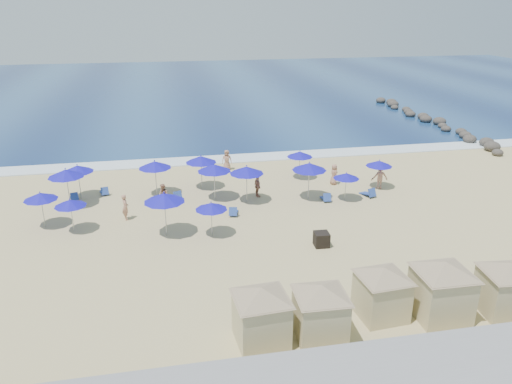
% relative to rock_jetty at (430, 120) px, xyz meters
% --- Properties ---
extents(ground, '(160.00, 160.00, 0.00)m').
position_rel_rock_jetty_xyz_m(ground, '(-24.01, -24.90, -0.36)').
color(ground, tan).
rests_on(ground, ground).
extents(ocean, '(160.00, 80.00, 0.06)m').
position_rel_rock_jetty_xyz_m(ocean, '(-24.01, 30.10, -0.33)').
color(ocean, navy).
rests_on(ocean, ground).
extents(surf_line, '(160.00, 2.50, 0.08)m').
position_rel_rock_jetty_xyz_m(surf_line, '(-24.01, -9.40, -0.32)').
color(surf_line, white).
rests_on(surf_line, ground).
extents(seawall, '(160.00, 6.10, 1.22)m').
position_rel_rock_jetty_xyz_m(seawall, '(-24.01, -38.40, 0.29)').
color(seawall, gray).
rests_on(seawall, ground).
extents(rock_jetty, '(2.56, 26.66, 0.96)m').
position_rel_rock_jetty_xyz_m(rock_jetty, '(0.00, 0.00, 0.00)').
color(rock_jetty, '#2E2926').
rests_on(rock_jetty, ground).
extents(trash_bin, '(0.86, 0.86, 0.81)m').
position_rel_rock_jetty_xyz_m(trash_bin, '(-21.81, -26.96, 0.05)').
color(trash_bin, black).
rests_on(trash_bin, ground).
extents(cabana_0, '(4.36, 4.36, 2.74)m').
position_rel_rock_jetty_xyz_m(cabana_0, '(-26.87, -34.62, 1.21)').
color(cabana_0, '#C1B284').
rests_on(cabana_0, ground).
extents(cabana_1, '(4.26, 4.26, 2.68)m').
position_rel_rock_jetty_xyz_m(cabana_1, '(-24.45, -34.79, 1.17)').
color(cabana_1, '#C1B284').
rests_on(cabana_1, ground).
extents(cabana_2, '(4.20, 4.20, 2.64)m').
position_rel_rock_jetty_xyz_m(cabana_2, '(-21.38, -33.92, 1.15)').
color(cabana_2, '#C1B284').
rests_on(cabana_2, ground).
extents(cabana_3, '(4.72, 4.72, 2.96)m').
position_rel_rock_jetty_xyz_m(cabana_3, '(-18.87, -34.43, 1.33)').
color(cabana_3, '#C1B284').
rests_on(cabana_3, ground).
extents(cabana_4, '(4.30, 4.30, 2.71)m').
position_rel_rock_jetty_xyz_m(cabana_4, '(-15.92, -34.70, 1.19)').
color(cabana_4, '#C1B284').
rests_on(cabana_4, ground).
extents(umbrella_0, '(2.17, 2.17, 2.47)m').
position_rel_rock_jetty_xyz_m(umbrella_0, '(-36.17, -16.49, 1.78)').
color(umbrella_0, '#A5A8AD').
rests_on(umbrella_0, ground).
extents(umbrella_1, '(2.02, 2.02, 2.30)m').
position_rel_rock_jetty_xyz_m(umbrella_1, '(-37.72, -21.17, 1.64)').
color(umbrella_1, '#A5A8AD').
rests_on(umbrella_1, ground).
extents(umbrella_2, '(2.31, 2.31, 2.63)m').
position_rel_rock_jetty_xyz_m(umbrella_2, '(-30.89, -17.01, 1.92)').
color(umbrella_2, '#A5A8AD').
rests_on(umbrella_2, ground).
extents(umbrella_3, '(2.41, 2.41, 2.74)m').
position_rel_rock_jetty_xyz_m(umbrella_3, '(-30.38, -23.81, 2.02)').
color(umbrella_3, '#A5A8AD').
rests_on(umbrella_3, ground).
extents(umbrella_4, '(2.27, 2.27, 2.58)m').
position_rel_rock_jetty_xyz_m(umbrella_4, '(-27.57, -16.22, 1.88)').
color(umbrella_4, '#A5A8AD').
rests_on(umbrella_4, ground).
extents(umbrella_5, '(2.33, 2.33, 2.65)m').
position_rel_rock_jetty_xyz_m(umbrella_5, '(-26.88, -18.60, 1.94)').
color(umbrella_5, '#A5A8AD').
rests_on(umbrella_5, ground).
extents(umbrella_6, '(1.89, 1.89, 2.15)m').
position_rel_rock_jetty_xyz_m(umbrella_6, '(-27.73, -24.40, 1.50)').
color(umbrella_6, '#A5A8AD').
rests_on(umbrella_6, ground).
extents(umbrella_7, '(2.35, 2.35, 2.67)m').
position_rel_rock_jetty_xyz_m(umbrella_7, '(-24.78, -19.55, 1.95)').
color(umbrella_7, '#A5A8AD').
rests_on(umbrella_7, ground).
extents(umbrella_8, '(2.40, 2.40, 2.74)m').
position_rel_rock_jetty_xyz_m(umbrella_8, '(-20.44, -19.81, 2.01)').
color(umbrella_8, '#A5A8AD').
rests_on(umbrella_8, ground).
extents(umbrella_9, '(2.00, 2.00, 2.28)m').
position_rel_rock_jetty_xyz_m(umbrella_9, '(-19.88, -15.50, 1.61)').
color(umbrella_9, '#A5A8AD').
rests_on(umbrella_9, ground).
extents(umbrella_10, '(1.94, 1.94, 2.21)m').
position_rel_rock_jetty_xyz_m(umbrella_10, '(-14.77, -18.70, 1.55)').
color(umbrella_10, '#A5A8AD').
rests_on(umbrella_10, ground).
extents(umbrella_11, '(1.80, 1.80, 2.05)m').
position_rel_rock_jetty_xyz_m(umbrella_11, '(-17.99, -20.53, 1.42)').
color(umbrella_11, '#A5A8AD').
rests_on(umbrella_11, ground).
extents(umbrella_12, '(1.88, 1.88, 2.13)m').
position_rel_rock_jetty_xyz_m(umbrella_12, '(-35.87, -22.26, 1.49)').
color(umbrella_12, '#A5A8AD').
rests_on(umbrella_12, ground).
extents(umbrella_13, '(2.38, 2.38, 2.71)m').
position_rel_rock_jetty_xyz_m(umbrella_13, '(-36.68, -18.00, 1.99)').
color(umbrella_13, '#A5A8AD').
rests_on(umbrella_13, ground).
extents(beach_chair_0, '(0.83, 1.27, 0.64)m').
position_rel_rock_jetty_xyz_m(beach_chair_0, '(-36.58, -16.90, -0.14)').
color(beach_chair_0, '#284494').
rests_on(beach_chair_0, ground).
extents(beach_chair_1, '(0.78, 1.28, 0.65)m').
position_rel_rock_jetty_xyz_m(beach_chair_1, '(-34.59, -16.21, -0.14)').
color(beach_chair_1, '#284494').
rests_on(beach_chair_1, ground).
extents(beach_chair_2, '(0.96, 1.40, 0.71)m').
position_rel_rock_jetty_xyz_m(beach_chair_2, '(-29.57, -18.16, -0.12)').
color(beach_chair_2, '#284494').
rests_on(beach_chair_2, ground).
extents(beach_chair_3, '(0.80, 1.28, 0.65)m').
position_rel_rock_jetty_xyz_m(beach_chair_3, '(-26.04, -21.65, -0.14)').
color(beach_chair_3, '#284494').
rests_on(beach_chair_3, ground).
extents(beach_chair_4, '(0.62, 1.24, 0.66)m').
position_rel_rock_jetty_xyz_m(beach_chair_4, '(-19.34, -20.45, -0.13)').
color(beach_chair_4, '#284494').
rests_on(beach_chair_4, ground).
extents(beach_chair_5, '(0.89, 1.39, 0.71)m').
position_rel_rock_jetty_xyz_m(beach_chair_5, '(-16.07, -20.22, -0.12)').
color(beach_chair_5, '#284494').
rests_on(beach_chair_5, ground).
extents(beachgoer_0, '(0.55, 0.70, 1.68)m').
position_rel_rock_jetty_xyz_m(beachgoer_0, '(-32.84, -21.01, 0.48)').
color(beachgoer_0, '#A9755E').
rests_on(beachgoer_0, ground).
extents(beachgoer_1, '(0.93, 0.99, 1.62)m').
position_rel_rock_jetty_xyz_m(beachgoer_1, '(-30.44, -19.40, 0.45)').
color(beachgoer_1, '#A9755E').
rests_on(beachgoer_1, ground).
extents(beachgoer_2, '(0.56, 1.00, 1.61)m').
position_rel_rock_jetty_xyz_m(beachgoer_2, '(-23.86, -18.74, 0.44)').
color(beachgoer_2, '#A9755E').
rests_on(beachgoer_2, ground).
extents(beachgoer_3, '(1.30, 0.86, 1.89)m').
position_rel_rock_jetty_xyz_m(beachgoer_3, '(-14.67, -18.81, 0.58)').
color(beachgoer_3, '#A9755E').
rests_on(beachgoer_3, ground).
extents(beachgoer_4, '(0.86, 0.59, 1.68)m').
position_rel_rock_jetty_xyz_m(beachgoer_4, '(-25.15, -12.27, 0.48)').
color(beachgoer_4, '#A9755E').
rests_on(beachgoer_4, ground).
extents(beachgoer_5, '(0.66, 0.86, 1.58)m').
position_rel_rock_jetty_xyz_m(beachgoer_5, '(-17.68, -17.29, 0.43)').
color(beachgoer_5, '#A9755E').
rests_on(beachgoer_5, ground).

